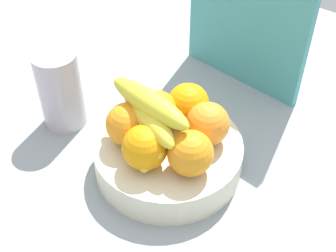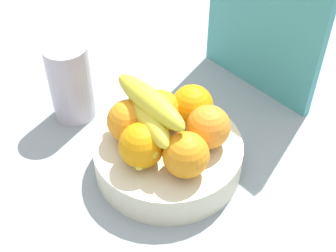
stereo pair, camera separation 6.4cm
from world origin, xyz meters
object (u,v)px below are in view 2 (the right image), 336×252
(orange_back_left, at_px, (129,121))
(cutting_board, at_px, (265,9))
(orange_top_stack, at_px, (186,155))
(orange_front_left, at_px, (208,127))
(orange_back_right, at_px, (142,145))
(orange_center, at_px, (160,110))
(fruit_bowl, at_px, (168,155))
(banana_bunch, at_px, (150,117))
(orange_front_right, at_px, (192,105))
(thermos_tumbler, at_px, (70,83))

(orange_back_left, distance_m, cutting_board, 0.35)
(orange_top_stack, bearing_deg, orange_back_left, -174.67)
(orange_front_left, distance_m, orange_top_stack, 0.07)
(orange_back_right, height_order, orange_top_stack, same)
(orange_top_stack, distance_m, cutting_board, 0.36)
(orange_center, xyz_separation_m, orange_top_stack, (0.10, -0.05, 0.00))
(fruit_bowl, distance_m, orange_top_stack, 0.10)
(orange_top_stack, relative_size, banana_bunch, 0.43)
(orange_front_right, height_order, orange_top_stack, same)
(orange_top_stack, distance_m, banana_bunch, 0.09)
(orange_back_left, xyz_separation_m, thermos_tumbler, (-0.18, 0.01, -0.02))
(orange_back_left, bearing_deg, orange_front_left, 39.06)
(orange_center, distance_m, cutting_board, 0.30)
(orange_back_right, bearing_deg, thermos_tumbler, 172.98)
(orange_front_left, bearing_deg, orange_back_left, -140.94)
(orange_front_right, distance_m, thermos_tumbler, 0.25)
(orange_top_stack, bearing_deg, orange_front_left, 103.89)
(orange_back_left, height_order, thermos_tumbler, thermos_tumbler)
(orange_front_left, height_order, orange_back_right, same)
(orange_top_stack, bearing_deg, orange_center, 156.43)
(orange_back_right, xyz_separation_m, cutting_board, (-0.04, 0.37, 0.08))
(cutting_board, relative_size, thermos_tumbler, 2.29)
(cutting_board, bearing_deg, orange_back_right, -79.10)
(orange_front_right, bearing_deg, orange_back_left, -113.97)
(fruit_bowl, height_order, orange_center, orange_center)
(banana_bunch, bearing_deg, orange_front_right, 79.68)
(orange_front_left, relative_size, orange_back_left, 1.00)
(fruit_bowl, distance_m, banana_bunch, 0.09)
(orange_top_stack, bearing_deg, thermos_tumbler, -178.90)
(orange_back_left, height_order, banana_bunch, banana_bunch)
(orange_front_right, bearing_deg, thermos_tumbler, -156.04)
(orange_back_right, distance_m, thermos_tumbler, 0.24)
(orange_front_left, height_order, orange_center, same)
(banana_bunch, bearing_deg, orange_front_left, 41.58)
(orange_front_left, relative_size, orange_top_stack, 1.00)
(orange_front_right, xyz_separation_m, orange_center, (-0.03, -0.05, 0.00))
(banana_bunch, xyz_separation_m, thermos_tumbler, (-0.21, -0.01, -0.03))
(thermos_tumbler, bearing_deg, orange_top_stack, 1.10)
(orange_center, relative_size, cutting_board, 0.21)
(orange_front_right, relative_size, orange_back_right, 1.00)
(banana_bunch, distance_m, cutting_board, 0.33)
(fruit_bowl, relative_size, orange_front_left, 3.48)
(fruit_bowl, relative_size, banana_bunch, 1.49)
(orange_top_stack, bearing_deg, banana_bunch, 174.52)
(orange_front_left, height_order, cutting_board, cutting_board)
(orange_front_right, bearing_deg, fruit_bowl, -81.76)
(orange_front_right, height_order, orange_back_left, same)
(orange_top_stack, bearing_deg, orange_back_right, -151.52)
(orange_center, bearing_deg, cutting_board, 90.64)
(orange_front_left, xyz_separation_m, orange_top_stack, (0.02, -0.07, 0.00))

